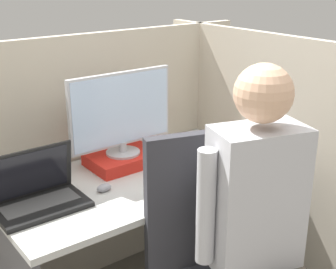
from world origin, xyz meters
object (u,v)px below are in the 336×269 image
at_px(monitor, 121,112).
at_px(office_chair, 227,260).
at_px(laptop, 38,196).
at_px(carrot_toy, 201,177).
at_px(stapler, 228,148).
at_px(person, 266,216).
at_px(paper_box, 123,159).

xyz_separation_m(monitor, office_chair, (0.03, -0.73, -0.46)).
height_order(laptop, carrot_toy, laptop).
distance_m(stapler, person, 0.81).
bearing_deg(laptop, stapler, -2.38).
bearing_deg(carrot_toy, person, -102.87).
height_order(paper_box, laptop, laptop).
height_order(stapler, office_chair, office_chair).
xyz_separation_m(monitor, laptop, (-0.51, -0.16, -0.23)).
distance_m(monitor, carrot_toy, 0.50).
bearing_deg(monitor, laptop, -162.67).
bearing_deg(stapler, person, -124.18).
bearing_deg(stapler, carrot_toy, -152.76).
xyz_separation_m(laptop, office_chair, (0.55, -0.57, -0.23)).
xyz_separation_m(stapler, person, (-0.46, -0.67, 0.05)).
distance_m(carrot_toy, office_chair, 0.43).
bearing_deg(carrot_toy, stapler, 27.24).
relative_size(monitor, person, 0.41).
bearing_deg(person, stapler, 55.82).
relative_size(carrot_toy, office_chair, 0.14).
bearing_deg(office_chair, monitor, 92.67).
height_order(paper_box, carrot_toy, paper_box).
bearing_deg(stapler, paper_box, 159.44).
relative_size(laptop, person, 0.27).
xyz_separation_m(monitor, stapler, (0.54, -0.20, -0.25)).
bearing_deg(person, office_chair, 107.02).
distance_m(laptop, stapler, 1.05).
height_order(carrot_toy, person, person).
bearing_deg(carrot_toy, office_chair, -114.56).
xyz_separation_m(paper_box, laptop, (-0.51, -0.16, 0.02)).
distance_m(office_chair, person, 0.30).
height_order(paper_box, stapler, paper_box).
height_order(monitor, office_chair, monitor).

